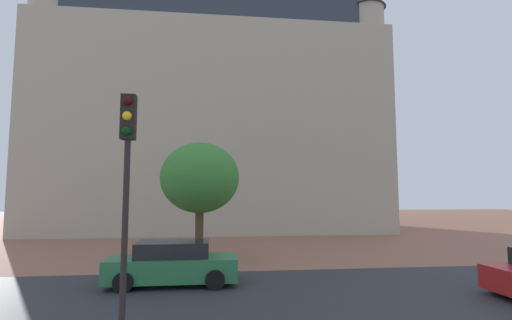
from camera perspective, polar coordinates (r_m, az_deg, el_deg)
ground_plane at (r=13.38m, az=-0.58°, el=-18.77°), size 120.00×120.00×0.00m
street_asphalt_strip at (r=12.28m, az=0.02°, el=-19.97°), size 120.00×6.95×0.00m
landmark_building at (r=35.87m, az=-6.24°, el=7.12°), size 29.18×15.08×39.10m
car_green at (r=13.62m, az=-12.71°, el=-15.36°), size 4.40×1.95×1.48m
traffic_light_pole at (r=7.66m, az=-19.35°, el=-1.87°), size 0.28×0.34×5.08m
tree_curb_far at (r=18.16m, az=-8.64°, el=-2.77°), size 3.80×3.80×5.64m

